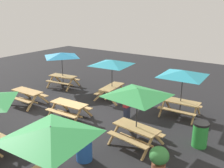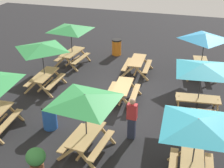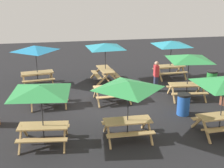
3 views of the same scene
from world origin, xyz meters
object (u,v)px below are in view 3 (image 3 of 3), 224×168
at_px(picnic_table_2, 112,90).
at_px(picnic_table_8, 128,89).
at_px(picnic_table_1, 41,94).
at_px(picnic_table_7, 171,46).
at_px(picnic_table_4, 36,51).
at_px(picnic_table_5, 189,60).
at_px(picnic_table_3, 224,85).
at_px(picnic_table_6, 48,94).
at_px(trash_bin_green, 212,79).
at_px(trash_bin_blue, 183,104).
at_px(person_standing, 156,76).
at_px(picnic_table_0, 105,48).

bearing_deg(picnic_table_2, picnic_table_8, 85.45).
distance_m(picnic_table_2, picnic_table_8, 4.15).
height_order(picnic_table_1, picnic_table_7, same).
relative_size(picnic_table_4, picnic_table_5, 0.83).
height_order(picnic_table_3, picnic_table_6, picnic_table_3).
bearing_deg(picnic_table_6, picnic_table_8, 125.92).
bearing_deg(trash_bin_green, picnic_table_7, -54.24).
bearing_deg(trash_bin_blue, picnic_table_1, 14.86).
height_order(picnic_table_8, person_standing, picnic_table_8).
distance_m(picnic_table_2, picnic_table_7, 5.53).
bearing_deg(trash_bin_blue, picnic_table_4, -39.46).
distance_m(picnic_table_5, picnic_table_6, 7.07).
bearing_deg(trash_bin_green, trash_bin_blue, 46.88).
height_order(picnic_table_2, picnic_table_4, picnic_table_4).
bearing_deg(picnic_table_8, picnic_table_5, -137.62).
distance_m(picnic_table_2, person_standing, 2.80).
height_order(picnic_table_0, picnic_table_8, same).
xyz_separation_m(picnic_table_0, trash_bin_blue, (-2.65, 5.44, -1.49)).
bearing_deg(picnic_table_3, picnic_table_6, -35.09).
relative_size(picnic_table_0, picnic_table_8, 1.21).
bearing_deg(trash_bin_green, picnic_table_3, 65.97).
bearing_deg(trash_bin_blue, picnic_table_0, -63.99).
height_order(picnic_table_4, picnic_table_8, same).
height_order(picnic_table_1, picnic_table_6, picnic_table_1).
relative_size(picnic_table_4, trash_bin_green, 2.38).
distance_m(picnic_table_3, picnic_table_5, 3.85).
xyz_separation_m(picnic_table_5, picnic_table_7, (-0.41, -3.55, 0.00)).
xyz_separation_m(picnic_table_3, picnic_table_5, (-0.27, -3.84, 0.00)).
bearing_deg(picnic_table_2, trash_bin_green, -172.96).
bearing_deg(picnic_table_2, picnic_table_5, 172.87).
xyz_separation_m(picnic_table_3, picnic_table_6, (6.65, -4.11, -1.43)).
bearing_deg(picnic_table_3, picnic_table_4, -48.69).
xyz_separation_m(picnic_table_2, picnic_table_3, (-3.55, 4.12, 1.43)).
relative_size(picnic_table_1, picnic_table_6, 1.53).
relative_size(trash_bin_green, trash_bin_blue, 1.00).
bearing_deg(picnic_table_1, picnic_table_7, -129.95).
distance_m(picnic_table_3, picnic_table_8, 3.66).
xyz_separation_m(trash_bin_green, person_standing, (3.25, 0.01, 0.39)).
distance_m(picnic_table_3, person_standing, 5.35).
bearing_deg(picnic_table_1, picnic_table_0, -109.27).
bearing_deg(picnic_table_2, picnic_table_4, -43.92).
distance_m(picnic_table_2, trash_bin_green, 5.93).
xyz_separation_m(picnic_table_7, person_standing, (1.64, 2.25, -1.10)).
relative_size(picnic_table_6, trash_bin_green, 1.88).
relative_size(picnic_table_1, picnic_table_2, 1.50).
xyz_separation_m(picnic_table_6, trash_bin_green, (-8.94, -1.04, -0.07)).
height_order(picnic_table_2, person_standing, person_standing).
height_order(picnic_table_5, person_standing, picnic_table_5).
bearing_deg(picnic_table_4, picnic_table_0, 171.93).
distance_m(picnic_table_6, picnic_table_8, 5.10).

